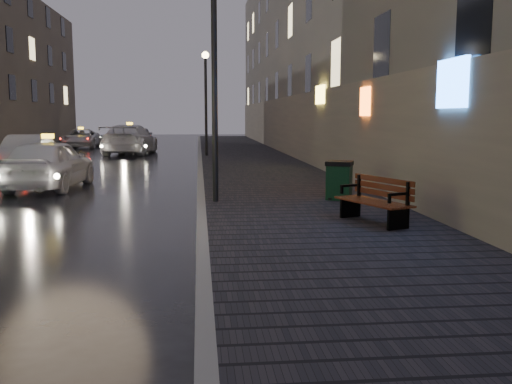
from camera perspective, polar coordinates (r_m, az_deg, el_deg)
The scene contains 15 objects.
ground at distance 8.13m, azimuth -16.04°, elevation -8.45°, with size 120.00×120.00×0.00m, color black.
sidewalk at distance 28.87m, azimuth -0.86°, elevation 3.42°, with size 4.60×58.00×0.15m, color black.
curb at distance 28.77m, azimuth -5.64°, elevation 3.37°, with size 0.20×58.00×0.15m, color slate.
curb_far at distance 30.10m, azimuth -22.86°, elevation 2.99°, with size 0.20×58.00×0.15m, color slate.
building_near at distance 33.45m, azimuth 4.17°, elevation 15.01°, with size 1.80×50.00×13.00m, color #605B54.
building_far_c at distance 49.14m, azimuth -23.89°, elevation 10.86°, with size 6.00×22.00×11.00m, color #6B6051.
lamp_near at distance 13.75m, azimuth -4.19°, elevation 12.96°, with size 0.36×0.36×5.28m.
lamp_far at distance 29.72m, azimuth -5.05°, elevation 10.10°, with size 0.36×0.36×5.28m.
bench at distance 11.25m, azimuth 11.91°, elevation -0.79°, with size 1.19×1.83×0.88m.
trash_bin at distance 14.23m, azimuth 8.32°, elevation 1.20°, with size 0.81×0.81×0.95m.
taxi_near at distance 18.33m, azimuth -19.99°, elevation 2.67°, with size 1.80×4.49×1.53m, color white.
car_left_mid at distance 25.63m, azimuth -22.00°, elevation 3.74°, with size 1.49×4.29×1.41m, color #9F9FA7.
taxi_mid at distance 33.57m, azimuth -12.48°, elevation 5.15°, with size 2.36×5.82×1.69m, color silver.
taxi_far at distance 41.53m, azimuth -17.07°, elevation 5.16°, with size 2.12×4.59×1.28m, color silver.
car_far at distance 43.33m, azimuth -11.49°, elevation 5.51°, with size 1.64×4.08×1.39m, color #A2A3AA.
Camera 1 is at (1.46, -7.69, 2.22)m, focal length 40.00 mm.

